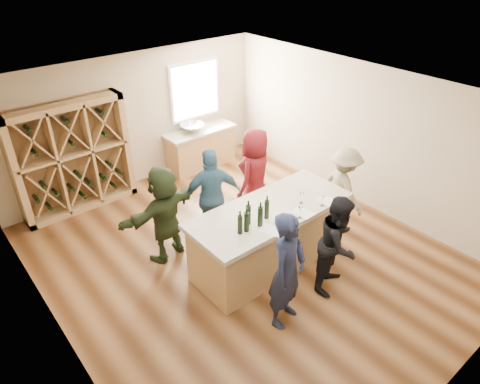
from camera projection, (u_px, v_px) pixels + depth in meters
floor at (243, 258)px, 7.41m from camera, size 6.00×7.00×0.10m
ceiling at (244, 95)px, 5.91m from camera, size 6.00×7.00×0.10m
wall_back at (135, 120)px, 9.00m from camera, size 6.00×0.10×2.80m
wall_front at (469, 321)px, 4.33m from camera, size 6.00×0.10×2.80m
wall_left at (44, 270)px, 4.99m from camera, size 0.10×7.00×2.80m
wall_right at (363, 135)px, 8.33m from camera, size 0.10×7.00×2.80m
window_frame at (195, 90)px, 9.58m from camera, size 1.30×0.06×1.30m
window_pane at (196, 91)px, 9.56m from camera, size 1.18×0.01×1.18m
wine_rack at (73, 158)px, 8.15m from camera, size 2.20×0.45×2.20m
back_counter_base at (201, 149)px, 10.03m from camera, size 1.60×0.58×0.86m
back_counter_top at (200, 131)px, 9.80m from camera, size 1.70×0.62×0.06m
sink at (192, 128)px, 9.62m from camera, size 0.54×0.54×0.19m
faucet at (188, 123)px, 9.71m from camera, size 0.02×0.02×0.30m
tasting_counter_base at (270, 238)px, 7.00m from camera, size 2.60×1.00×1.00m
tasting_counter_top at (271, 210)px, 6.72m from camera, size 2.72×1.12×0.08m
wine_bottle_a at (240, 225)px, 6.06m from camera, size 0.08×0.08×0.30m
wine_bottle_b at (247, 222)px, 6.11m from camera, size 0.09×0.09×0.31m
wine_bottle_c at (248, 215)px, 6.25m from camera, size 0.08×0.08×0.32m
wine_bottle_d at (260, 217)px, 6.22m from camera, size 0.10×0.10×0.32m
wine_bottle_e at (267, 209)px, 6.39m from camera, size 0.10×0.10×0.30m
wine_glass_a at (278, 222)px, 6.24m from camera, size 0.08×0.08×0.17m
wine_glass_b at (300, 212)px, 6.42m from camera, size 0.08×0.08×0.19m
wine_glass_c at (323, 201)px, 6.71m from camera, size 0.08×0.08×0.17m
wine_glass_d at (302, 198)px, 6.77m from camera, size 0.09×0.09×0.19m
tasting_menu_a at (271, 230)px, 6.20m from camera, size 0.34×0.38×0.00m
tasting_menu_b at (303, 213)px, 6.59m from camera, size 0.25×0.33×0.00m
tasting_menu_c at (327, 201)px, 6.88m from camera, size 0.28×0.35×0.00m
person_near_left at (287, 271)px, 5.72m from camera, size 0.77×0.65×1.79m
person_near_right at (338, 244)px, 6.38m from camera, size 0.88×0.67×1.60m
person_server at (343, 188)px, 7.77m from camera, size 0.74×1.12×1.59m
person_far_mid at (212, 196)px, 7.37m from camera, size 1.16×0.89×1.77m
person_far_right at (255, 175)px, 7.98m from camera, size 1.03×0.85×1.81m
person_far_left at (165, 214)px, 6.98m from camera, size 1.64×0.83×1.69m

